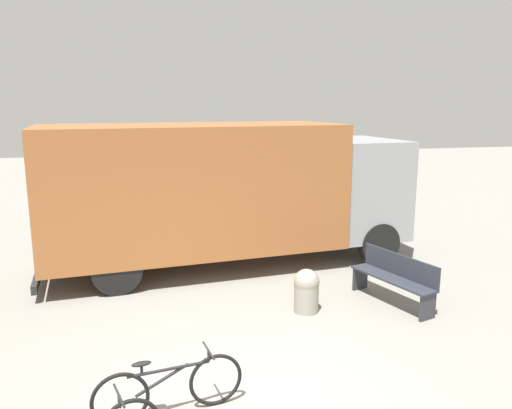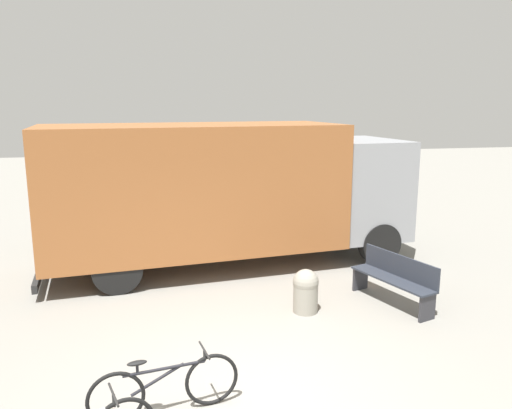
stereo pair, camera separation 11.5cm
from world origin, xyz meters
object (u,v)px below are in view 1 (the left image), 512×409
bollard_near_bench (306,290)px  bicycle_middle (169,388)px  park_bench (395,277)px  delivery_truck (225,188)px

bollard_near_bench → bicycle_middle: bearing=-135.4°
park_bench → bollard_near_bench: bearing=73.1°
bollard_near_bench → delivery_truck: bearing=107.2°
delivery_truck → bollard_near_bench: 3.30m
delivery_truck → bollard_near_bench: delivery_truck is taller
park_bench → bicycle_middle: (-4.11, -2.44, -0.14)m
bollard_near_bench → park_bench: bearing=0.8°
delivery_truck → bicycle_middle: 5.69m
delivery_truck → bollard_near_bench: size_ratio=10.74×
park_bench → bollard_near_bench: size_ratio=2.33×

